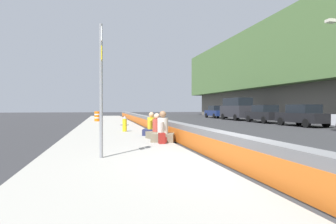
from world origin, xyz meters
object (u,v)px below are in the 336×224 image
object	(u,v)px
route_sign_post	(101,81)
fire_hydrant	(125,123)
parked_car_third	(303,115)
seated_person_rear	(151,128)
construction_barrel	(97,116)
parked_car_fourth	(264,114)
backpack	(162,138)
parked_car_far	(216,112)
seated_person_foreground	(163,132)
parked_car_midline	(237,108)
seated_person_middle	(157,131)

from	to	relation	value
route_sign_post	fire_hydrant	distance (m)	8.55
parked_car_third	seated_person_rear	bearing A→B (deg)	114.32
seated_person_rear	construction_barrel	world-z (taller)	seated_person_rear
fire_hydrant	parked_car_third	distance (m)	14.44
route_sign_post	parked_car_fourth	world-z (taller)	route_sign_post
fire_hydrant	parked_car_fourth	world-z (taller)	parked_car_fourth
backpack	construction_barrel	bearing A→B (deg)	8.46
route_sign_post	fire_hydrant	bearing A→B (deg)	-8.48
parked_car_far	construction_barrel	bearing A→B (deg)	118.85
fire_hydrant	construction_barrel	xyz separation A→B (m)	(12.35, 1.71, 0.03)
route_sign_post	construction_barrel	bearing A→B (deg)	1.32
seated_person_foreground	seated_person_rear	bearing A→B (deg)	0.38
fire_hydrant	parked_car_third	size ratio (longest dim) A/B	0.19
seated_person_rear	parked_car_fourth	world-z (taller)	parked_car_fourth
seated_person_rear	parked_car_fourth	xyz separation A→B (m)	(11.26, -12.91, 0.37)
parked_car_fourth	parked_car_midline	xyz separation A→B (m)	(5.79, 0.04, 0.49)
seated_person_middle	parked_car_midline	world-z (taller)	parked_car_midline
construction_barrel	seated_person_rear	bearing A→B (deg)	-169.27
route_sign_post	fire_hydrant	world-z (taller)	route_sign_post
parked_car_fourth	backpack	bearing A→B (deg)	137.95
seated_person_middle	parked_car_fourth	size ratio (longest dim) A/B	0.24
route_sign_post	parked_car_fourth	size ratio (longest dim) A/B	0.80
seated_person_middle	parked_car_third	world-z (taller)	parked_car_third
seated_person_middle	parked_car_far	bearing A→B (deg)	-27.53
seated_person_foreground	construction_barrel	size ratio (longest dim) A/B	1.28
fire_hydrant	backpack	size ratio (longest dim) A/B	2.20
seated_person_rear	parked_car_midline	distance (m)	21.37
parked_car_far	parked_car_third	bearing A→B (deg)	179.77
construction_barrel	parked_car_fourth	size ratio (longest dim) A/B	0.21
backpack	parked_car_fourth	world-z (taller)	parked_car_fourth
fire_hydrant	seated_person_foreground	distance (m)	5.24
route_sign_post	parked_car_third	xyz separation A→B (m)	(11.65, -15.29, -1.35)
route_sign_post	parked_car_far	world-z (taller)	route_sign_post
parked_car_midline	construction_barrel	bearing A→B (deg)	97.94
fire_hydrant	seated_person_foreground	xyz separation A→B (m)	(-5.12, -1.12, -0.07)
construction_barrel	parked_car_midline	size ratio (longest dim) A/B	0.19
parked_car_fourth	parked_car_far	world-z (taller)	same
parked_car_fourth	parked_car_far	xyz separation A→B (m)	(12.32, -0.11, 0.00)
fire_hydrant	parked_car_midline	distance (m)	20.17
route_sign_post	parked_car_third	world-z (taller)	route_sign_post
parked_car_third	fire_hydrant	bearing A→B (deg)	103.38
parked_car_fourth	seated_person_rear	bearing A→B (deg)	131.09
seated_person_middle	parked_car_third	xyz separation A→B (m)	(7.23, -12.94, 0.38)
construction_barrel	parked_car_fourth	distance (m)	16.13
fire_hydrant	seated_person_middle	bearing A→B (deg)	-164.09
seated_person_middle	parked_car_fourth	xyz separation A→B (m)	(12.64, -12.90, 0.38)
seated_person_rear	parked_car_fourth	distance (m)	17.13
parked_car_third	parked_car_far	distance (m)	17.73
construction_barrel	parked_car_fourth	bearing A→B (deg)	-102.90
fire_hydrant	construction_barrel	world-z (taller)	construction_barrel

